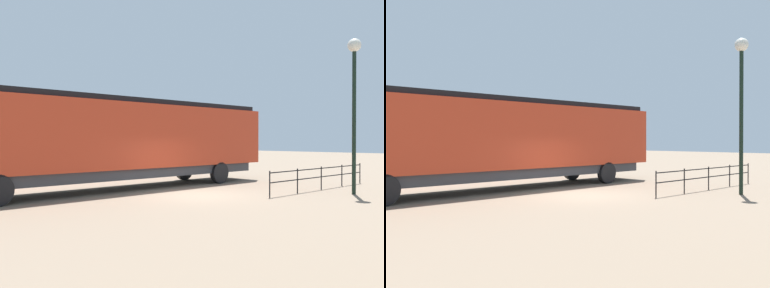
# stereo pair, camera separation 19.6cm
# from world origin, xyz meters

# --- Properties ---
(ground_plane) EXTENTS (120.00, 120.00, 0.00)m
(ground_plane) POSITION_xyz_m (0.00, 0.00, 0.00)
(ground_plane) COLOR #84705B
(locomotive) EXTENTS (3.02, 17.26, 4.12)m
(locomotive) POSITION_xyz_m (-3.92, -0.91, 2.32)
(locomotive) COLOR red
(locomotive) RESTS_ON ground_plane
(lamp_post) EXTENTS (0.55, 0.55, 6.46)m
(lamp_post) POSITION_xyz_m (4.25, 4.95, 4.66)
(lamp_post) COLOR black
(lamp_post) RESTS_ON ground_plane
(platform_fence) EXTENTS (0.05, 7.92, 1.05)m
(platform_fence) POSITION_xyz_m (2.47, 5.48, 0.69)
(platform_fence) COLOR black
(platform_fence) RESTS_ON ground_plane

